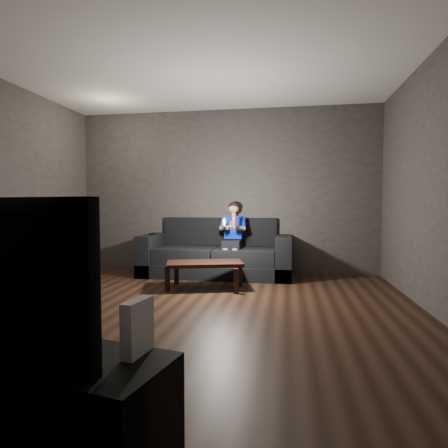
% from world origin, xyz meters
% --- Properties ---
extents(floor, '(5.00, 5.00, 0.00)m').
position_xyz_m(floor, '(0.00, 0.00, 0.00)').
color(floor, black).
rests_on(floor, ground).
extents(back_wall, '(5.00, 0.04, 2.70)m').
position_xyz_m(back_wall, '(0.00, 2.50, 1.35)').
color(back_wall, '#34302D').
rests_on(back_wall, ground).
extents(ceiling, '(5.00, 5.00, 0.02)m').
position_xyz_m(ceiling, '(0.00, 0.00, 2.70)').
color(ceiling, beige).
rests_on(ceiling, back_wall).
extents(sofa, '(2.35, 1.01, 0.91)m').
position_xyz_m(sofa, '(-0.07, 2.16, 0.30)').
color(sofa, black).
rests_on(sofa, floor).
extents(child, '(0.41, 0.50, 1.01)m').
position_xyz_m(child, '(0.20, 2.09, 0.72)').
color(child, black).
rests_on(child, sofa).
extents(wii_remote_red, '(0.05, 0.07, 0.18)m').
position_xyz_m(wii_remote_red, '(0.27, 1.70, 0.91)').
color(wii_remote_red, red).
rests_on(wii_remote_red, child).
extents(nunchuk_white, '(0.08, 0.10, 0.14)m').
position_xyz_m(nunchuk_white, '(0.13, 1.70, 0.88)').
color(nunchuk_white, white).
rests_on(nunchuk_white, child).
extents(wii_remote_black, '(0.04, 0.14, 0.03)m').
position_xyz_m(wii_remote_black, '(-1.13, 2.08, 0.65)').
color(wii_remote_black, black).
rests_on(wii_remote_black, sofa).
extents(coffee_table, '(1.10, 0.75, 0.36)m').
position_xyz_m(coffee_table, '(-0.05, 1.16, 0.31)').
color(coffee_table, black).
rests_on(coffee_table, floor).
extents(media_console, '(1.50, 0.71, 0.52)m').
position_xyz_m(media_console, '(-0.13, -2.27, 0.26)').
color(media_console, black).
rests_on(media_console, floor).
extents(tv, '(1.11, 0.39, 0.64)m').
position_xyz_m(tv, '(-0.13, -2.27, 0.84)').
color(tv, black).
rests_on(tv, media_console).
extents(wii_console, '(0.08, 0.18, 0.23)m').
position_xyz_m(wii_console, '(0.44, -2.27, 0.63)').
color(wii_console, white).
rests_on(wii_console, media_console).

